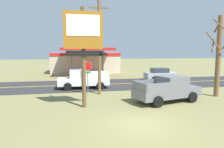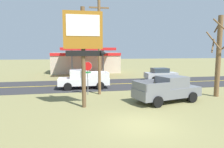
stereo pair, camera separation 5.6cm
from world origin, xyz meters
The scene contains 11 objects.
ground_plane centered at (0.00, 0.00, 0.00)m, with size 180.00×180.00×0.00m, color olive.
road_asphalt centered at (0.00, 13.00, 0.01)m, with size 140.00×8.00×0.02m, color #2B2B2D.
road_centre_line centered at (0.00, 13.00, 0.02)m, with size 126.00×0.20×0.01m, color gold.
motel_sign centered at (-2.69, 3.82, 4.56)m, with size 2.85×0.54×6.77m.
stop_sign centered at (-2.21, 7.93, 2.03)m, with size 0.80×0.08×2.95m.
utility_pole centered at (-1.16, 7.89, 4.75)m, with size 1.91×0.26×8.90m.
bare_tree centered at (8.60, 5.13, 3.59)m, with size 2.20×2.19×6.81m.
gas_station centered at (-1.29, 26.90, 1.94)m, with size 12.00×11.50×4.40m.
pickup_grey_parked_on_lawn centered at (3.63, 4.28, 0.96)m, with size 5.52×3.13×1.96m.
pickup_white_on_road centered at (-2.49, 11.00, 0.96)m, with size 5.20×2.24×1.96m.
car_silver_near_lane centered at (7.98, 15.00, 0.83)m, with size 4.20×2.00×1.64m.
Camera 2 is at (-3.36, -9.47, 3.86)m, focal length 31.51 mm.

